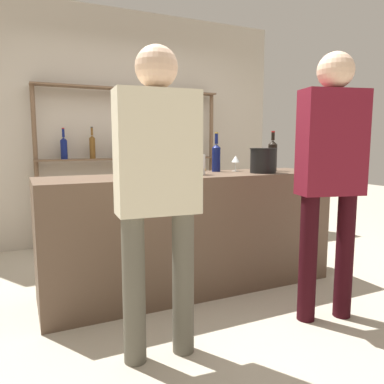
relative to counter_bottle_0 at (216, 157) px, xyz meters
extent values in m
plane|color=#B2A893|center=(-0.32, -0.17, -1.10)|extent=(16.00, 16.00, 0.00)
cube|color=brown|center=(-0.32, -0.17, -0.61)|extent=(2.42, 0.61, 0.96)
cube|color=#B2A899|center=(-0.32, 1.73, 0.30)|extent=(4.02, 0.12, 2.80)
cylinder|color=brown|center=(-1.41, 1.55, -0.17)|extent=(0.05, 0.05, 1.86)
cylinder|color=brown|center=(0.77, 1.55, -0.17)|extent=(0.05, 0.05, 1.86)
cube|color=brown|center=(-0.32, 1.55, 0.75)|extent=(2.24, 0.18, 0.02)
cube|color=brown|center=(-0.32, 1.55, -0.07)|extent=(2.24, 0.18, 0.02)
cylinder|color=#0F1956|center=(-1.11, 1.55, 0.04)|extent=(0.08, 0.08, 0.21)
cone|color=#0F1956|center=(-1.11, 1.55, 0.16)|extent=(0.08, 0.08, 0.03)
cylinder|color=#0F1956|center=(-1.11, 1.55, 0.23)|extent=(0.03, 0.03, 0.09)
cylinder|color=maroon|center=(-1.11, 1.55, 0.28)|extent=(0.03, 0.03, 0.01)
cylinder|color=brown|center=(-0.80, 1.55, 0.05)|extent=(0.07, 0.07, 0.24)
cone|color=brown|center=(-0.80, 1.55, 0.19)|extent=(0.07, 0.07, 0.03)
cylinder|color=brown|center=(-0.80, 1.55, 0.25)|extent=(0.03, 0.03, 0.09)
cylinder|color=black|center=(-0.80, 1.55, 0.30)|extent=(0.03, 0.03, 0.01)
cylinder|color=black|center=(-0.48, 1.55, 0.03)|extent=(0.07, 0.07, 0.20)
cone|color=black|center=(-0.48, 1.55, 0.15)|extent=(0.07, 0.07, 0.03)
cylinder|color=black|center=(-0.48, 1.55, 0.21)|extent=(0.03, 0.03, 0.09)
cylinder|color=maroon|center=(-0.48, 1.55, 0.26)|extent=(0.03, 0.03, 0.01)
cylinder|color=black|center=(-0.16, 1.55, 0.03)|extent=(0.07, 0.07, 0.18)
cone|color=black|center=(-0.16, 1.55, 0.13)|extent=(0.07, 0.07, 0.03)
cylinder|color=black|center=(-0.16, 1.55, 0.19)|extent=(0.03, 0.03, 0.08)
cylinder|color=#232328|center=(-0.16, 1.55, 0.23)|extent=(0.03, 0.03, 0.01)
cylinder|color=#0F1956|center=(0.16, 1.55, 0.04)|extent=(0.07, 0.07, 0.22)
cone|color=#0F1956|center=(0.16, 1.55, 0.17)|extent=(0.07, 0.07, 0.03)
cylinder|color=#0F1956|center=(0.16, 1.55, 0.23)|extent=(0.03, 0.03, 0.08)
cylinder|color=maroon|center=(0.16, 1.55, 0.28)|extent=(0.03, 0.03, 0.01)
cylinder|color=brown|center=(0.47, 1.55, 0.04)|extent=(0.08, 0.08, 0.20)
cone|color=brown|center=(0.47, 1.55, 0.15)|extent=(0.08, 0.08, 0.03)
cylinder|color=brown|center=(0.47, 1.55, 0.21)|extent=(0.03, 0.03, 0.07)
cylinder|color=gold|center=(0.47, 1.55, 0.25)|extent=(0.03, 0.03, 0.01)
cylinder|color=#0F1956|center=(0.00, 0.00, -0.03)|extent=(0.08, 0.08, 0.21)
cone|color=#0F1956|center=(0.00, 0.00, 0.10)|extent=(0.08, 0.08, 0.03)
cylinder|color=#0F1956|center=(0.00, 0.00, 0.16)|extent=(0.03, 0.03, 0.09)
cylinder|color=gold|center=(0.00, 0.00, 0.21)|extent=(0.03, 0.03, 0.01)
cylinder|color=silver|center=(-0.58, -0.04, -0.03)|extent=(0.08, 0.08, 0.20)
cone|color=silver|center=(-0.58, -0.04, 0.09)|extent=(0.08, 0.08, 0.04)
cylinder|color=silver|center=(-0.58, -0.04, 0.14)|extent=(0.03, 0.03, 0.07)
cylinder|color=black|center=(-0.58, -0.04, 0.19)|extent=(0.03, 0.03, 0.01)
cylinder|color=black|center=(-0.73, -0.13, -0.03)|extent=(0.08, 0.08, 0.20)
cone|color=black|center=(-0.73, -0.13, 0.09)|extent=(0.08, 0.08, 0.04)
cylinder|color=black|center=(-0.73, -0.13, 0.15)|extent=(0.03, 0.03, 0.10)
cylinder|color=black|center=(-0.73, -0.13, 0.21)|extent=(0.03, 0.03, 0.01)
cylinder|color=black|center=(0.50, -0.14, -0.01)|extent=(0.08, 0.08, 0.24)
cone|color=black|center=(0.50, -0.14, 0.12)|extent=(0.08, 0.08, 0.04)
cylinder|color=black|center=(0.50, -0.14, 0.18)|extent=(0.03, 0.03, 0.07)
cylinder|color=maroon|center=(0.50, -0.14, 0.22)|extent=(0.03, 0.03, 0.01)
cylinder|color=silver|center=(0.18, -0.04, -0.13)|extent=(0.06, 0.06, 0.00)
cylinder|color=silver|center=(0.18, -0.04, -0.09)|extent=(0.01, 0.01, 0.08)
cone|color=silver|center=(0.18, -0.04, -0.02)|extent=(0.08, 0.08, 0.06)
cylinder|color=black|center=(0.29, -0.30, -0.03)|extent=(0.22, 0.22, 0.20)
cylinder|color=black|center=(0.29, -0.30, 0.07)|extent=(0.23, 0.23, 0.01)
cylinder|color=silver|center=(-0.29, -0.21, -0.05)|extent=(0.13, 0.13, 0.16)
sphere|color=tan|center=(-0.29, -0.18, -0.06)|extent=(0.02, 0.02, 0.02)
sphere|color=tan|center=(-0.25, -0.20, -0.05)|extent=(0.02, 0.02, 0.02)
sphere|color=tan|center=(-0.30, -0.23, -0.09)|extent=(0.02, 0.02, 0.02)
sphere|color=tan|center=(-0.24, -0.25, -0.09)|extent=(0.02, 0.02, 0.02)
cylinder|color=#575347|center=(-0.78, -1.03, -0.68)|extent=(0.13, 0.13, 0.84)
cylinder|color=#575347|center=(-1.06, -1.01, -0.68)|extent=(0.13, 0.13, 0.84)
cube|color=beige|center=(-0.92, -1.02, 0.07)|extent=(0.46, 0.23, 0.66)
sphere|color=#DBB293|center=(-0.92, -1.02, 0.52)|extent=(0.23, 0.23, 0.23)
cylinder|color=black|center=(0.42, -1.09, -0.66)|extent=(0.12, 0.12, 0.87)
cylinder|color=black|center=(0.16, -1.02, -0.66)|extent=(0.12, 0.12, 0.87)
cube|color=maroon|center=(0.29, -1.06, 0.12)|extent=(0.46, 0.29, 0.69)
sphere|color=#DBB293|center=(0.29, -1.06, 0.59)|extent=(0.24, 0.24, 0.24)
camera|label=1|loc=(-1.61, -2.92, 0.13)|focal=35.00mm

